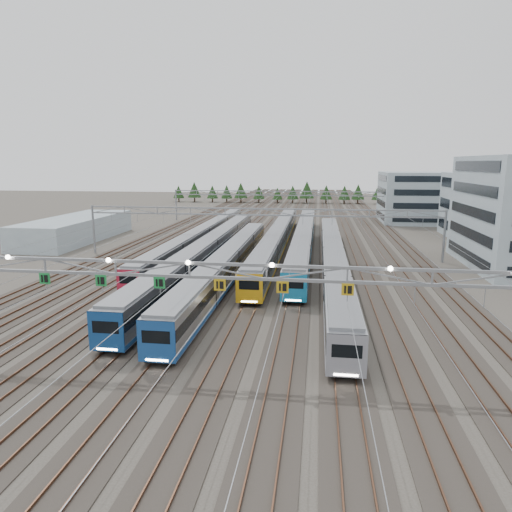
# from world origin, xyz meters

# --- Properties ---
(ground) EXTENTS (400.00, 400.00, 0.00)m
(ground) POSITION_xyz_m (0.00, 0.00, 0.00)
(ground) COLOR #47423A
(ground) RESTS_ON ground
(track_bed) EXTENTS (54.00, 260.00, 5.42)m
(track_bed) POSITION_xyz_m (0.00, 100.00, 1.49)
(track_bed) COLOR #2D2823
(track_bed) RESTS_ON ground
(train_a) EXTENTS (2.67, 65.20, 3.47)m
(train_a) POSITION_xyz_m (-11.25, 47.25, 1.99)
(train_a) COLOR black
(train_a) RESTS_ON ground
(train_b) EXTENTS (2.89, 66.22, 3.77)m
(train_b) POSITION_xyz_m (-6.75, 33.10, 2.14)
(train_b) COLOR black
(train_b) RESTS_ON ground
(train_c) EXTENTS (2.89, 53.31, 3.76)m
(train_c) POSITION_xyz_m (-2.25, 25.27, 2.13)
(train_c) COLOR black
(train_c) RESTS_ON ground
(train_d) EXTENTS (2.86, 67.84, 3.73)m
(train_d) POSITION_xyz_m (2.25, 47.56, 2.11)
(train_d) COLOR black
(train_d) RESTS_ON ground
(train_e) EXTENTS (2.84, 65.84, 3.70)m
(train_e) POSITION_xyz_m (6.75, 47.63, 2.10)
(train_e) COLOR black
(train_e) RESTS_ON ground
(train_f) EXTENTS (2.79, 64.73, 3.63)m
(train_f) POSITION_xyz_m (11.25, 30.47, 2.07)
(train_f) COLOR black
(train_f) RESTS_ON ground
(gantry_near) EXTENTS (56.36, 0.61, 8.08)m
(gantry_near) POSITION_xyz_m (-0.05, -0.12, 7.09)
(gantry_near) COLOR gray
(gantry_near) RESTS_ON ground
(gantry_mid) EXTENTS (56.36, 0.36, 8.00)m
(gantry_mid) POSITION_xyz_m (0.00, 40.00, 6.39)
(gantry_mid) COLOR gray
(gantry_mid) RESTS_ON ground
(gantry_far) EXTENTS (56.36, 0.36, 8.00)m
(gantry_far) POSITION_xyz_m (0.00, 85.00, 6.39)
(gantry_far) COLOR gray
(gantry_far) RESTS_ON ground
(depot_bldg_mid) EXTENTS (14.00, 16.00, 12.90)m
(depot_bldg_mid) POSITION_xyz_m (42.24, 65.47, 6.45)
(depot_bldg_mid) COLOR #94A5B1
(depot_bldg_mid) RESTS_ON ground
(depot_bldg_north) EXTENTS (22.00, 18.00, 12.58)m
(depot_bldg_north) POSITION_xyz_m (36.02, 89.71, 6.29)
(depot_bldg_north) COLOR #94A5B1
(depot_bldg_north) RESTS_ON ground
(west_shed) EXTENTS (10.00, 30.00, 4.45)m
(west_shed) POSITION_xyz_m (-37.74, 51.61, 2.22)
(west_shed) COLOR #94A5B1
(west_shed) RESTS_ON ground
(treeline) EXTENTS (93.80, 5.60, 7.02)m
(treeline) POSITION_xyz_m (-0.90, 141.28, 4.23)
(treeline) COLOR #332114
(treeline) RESTS_ON ground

